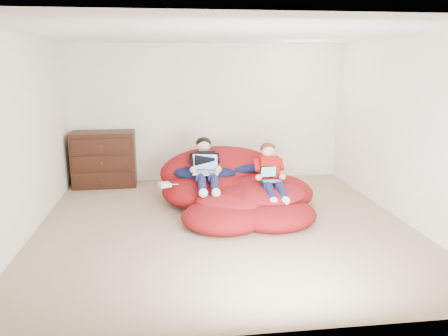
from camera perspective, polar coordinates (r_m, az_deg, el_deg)
room_shell at (r=5.94m, az=-0.00°, el=-5.41°), size 5.10×5.10×2.77m
dresser at (r=8.05m, az=-15.37°, el=1.14°), size 1.10×0.62×0.98m
beanbag_pile at (r=6.66m, az=1.60°, el=-2.93°), size 2.36×2.38×0.91m
cream_pillow at (r=7.23m, az=-3.67°, el=1.29°), size 0.39×0.25×0.25m
older_boy at (r=6.56m, az=-2.44°, el=0.47°), size 0.34×1.15×0.67m
younger_boy at (r=6.32m, az=6.10°, el=-0.44°), size 0.29×0.94×0.71m
laptop_white at (r=6.48m, az=-2.37°, el=-0.01°), size 0.42×0.42×0.26m
laptop_black at (r=6.31m, az=6.15°, el=-1.18°), size 0.31×0.30×0.21m
power_adapter at (r=6.44m, az=-7.76°, el=-2.17°), size 0.20×0.20×0.06m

